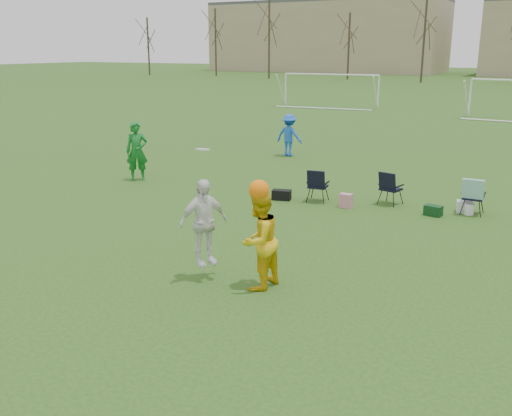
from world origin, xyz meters
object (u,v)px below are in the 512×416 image
Objects in this scene: fielder_blue at (289,135)px; center_contest at (239,233)px; fielder_green_near at (137,151)px; goal_left at (331,81)px.

center_contest is (4.88, -12.58, 0.17)m from fielder_blue.
fielder_green_near is at bearing 71.18° from fielder_blue.
fielder_blue is at bearing -78.33° from goal_left.
goal_left is (-3.44, 26.72, 0.93)m from fielder_green_near.
fielder_blue is (2.61, 6.51, -0.12)m from fielder_green_near.
fielder_green_near reaches higher than fielder_blue.
goal_left is at bearing 59.06° from fielder_green_near.
center_contest reaches higher than goal_left.
center_contest is at bearing -76.56° from goal_left.
fielder_green_near is 7.02m from fielder_blue.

